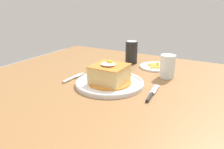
# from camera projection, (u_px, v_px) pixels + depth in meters

# --- Properties ---
(dining_table) EXTENTS (1.35, 1.08, 0.75)m
(dining_table) POSITION_uv_depth(u_px,v_px,m) (123.00, 104.00, 0.96)
(dining_table) COLOR olive
(dining_table) RESTS_ON ground_plane
(main_plate) EXTENTS (0.29, 0.29, 0.02)m
(main_plate) POSITION_uv_depth(u_px,v_px,m) (110.00, 83.00, 0.92)
(main_plate) COLOR white
(main_plate) RESTS_ON dining_table
(sandwich_meal) EXTENTS (0.18, 0.18, 0.10)m
(sandwich_meal) POSITION_uv_depth(u_px,v_px,m) (110.00, 74.00, 0.91)
(sandwich_meal) COLOR orange
(sandwich_meal) RESTS_ON main_plate
(fork) EXTENTS (0.02, 0.14, 0.01)m
(fork) POSITION_uv_depth(u_px,v_px,m) (72.00, 78.00, 0.99)
(fork) COLOR silver
(fork) RESTS_ON dining_table
(knife) EXTENTS (0.03, 0.17, 0.01)m
(knife) POSITION_uv_depth(u_px,v_px,m) (151.00, 95.00, 0.82)
(knife) COLOR #262628
(knife) RESTS_ON dining_table
(soda_can) EXTENTS (0.07, 0.07, 0.12)m
(soda_can) POSITION_uv_depth(u_px,v_px,m) (131.00, 52.00, 1.21)
(soda_can) COLOR black
(soda_can) RESTS_ON dining_table
(drinking_glass) EXTENTS (0.07, 0.07, 0.10)m
(drinking_glass) POSITION_uv_depth(u_px,v_px,m) (167.00, 68.00, 1.00)
(drinking_glass) COLOR silver
(drinking_glass) RESTS_ON dining_table
(side_plate_fries) EXTENTS (0.17, 0.17, 0.02)m
(side_plate_fries) POSITION_uv_depth(u_px,v_px,m) (156.00, 67.00, 1.15)
(side_plate_fries) COLOR white
(side_plate_fries) RESTS_ON dining_table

